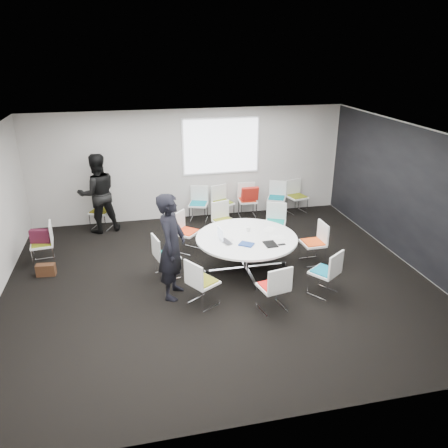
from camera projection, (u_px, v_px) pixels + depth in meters
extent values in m
cube|color=black|center=(218.00, 281.00, 8.49)|extent=(8.00, 7.00, 0.04)
cube|color=white|center=(218.00, 135.00, 7.41)|extent=(8.00, 7.00, 0.04)
cube|color=beige|center=(190.00, 165.00, 11.12)|extent=(8.00, 0.04, 2.80)
cube|color=beige|center=(283.00, 325.00, 4.77)|extent=(8.00, 0.04, 2.80)
cube|color=beige|center=(414.00, 197.00, 8.75)|extent=(0.04, 7.00, 2.80)
cube|color=black|center=(413.00, 198.00, 8.74)|extent=(0.01, 6.94, 2.74)
cube|color=silver|center=(246.00, 268.00, 8.85)|extent=(0.90, 0.90, 0.08)
cylinder|color=silver|center=(246.00, 254.00, 8.73)|extent=(0.10, 0.10, 0.65)
cylinder|color=white|center=(247.00, 238.00, 8.60)|extent=(2.00, 2.00, 0.04)
cube|color=white|center=(221.00, 146.00, 11.06)|extent=(1.90, 0.03, 1.35)
cube|color=silver|center=(312.00, 253.00, 9.08)|extent=(0.44, 0.44, 0.42)
cube|color=white|center=(313.00, 243.00, 9.00)|extent=(0.46, 0.48, 0.04)
cube|color=#D04211|center=(313.00, 242.00, 8.99)|extent=(0.40, 0.41, 0.03)
cube|color=white|center=(323.00, 232.00, 8.96)|extent=(0.05, 0.46, 0.42)
cube|color=silver|center=(275.00, 233.00, 10.08)|extent=(0.56, 0.56, 0.42)
cube|color=white|center=(275.00, 224.00, 9.99)|extent=(0.60, 0.59, 0.04)
cube|color=#0A7E72|center=(275.00, 222.00, 9.98)|extent=(0.52, 0.51, 0.03)
cube|color=white|center=(276.00, 211.00, 10.10)|extent=(0.43, 0.22, 0.42)
cube|color=silver|center=(224.00, 231.00, 10.17)|extent=(0.53, 0.53, 0.42)
cube|color=white|center=(224.00, 222.00, 10.08)|extent=(0.57, 0.56, 0.04)
cube|color=olive|center=(224.00, 221.00, 10.07)|extent=(0.50, 0.48, 0.03)
cube|color=white|center=(220.00, 210.00, 10.16)|extent=(0.45, 0.17, 0.42)
cube|color=silver|center=(187.00, 242.00, 9.60)|extent=(0.59, 0.59, 0.42)
cube|color=white|center=(187.00, 233.00, 9.52)|extent=(0.63, 0.64, 0.04)
cube|color=red|center=(187.00, 231.00, 9.50)|extent=(0.55, 0.55, 0.03)
cube|color=white|center=(179.00, 221.00, 9.52)|extent=(0.33, 0.37, 0.42)
cube|color=silver|center=(168.00, 266.00, 8.56)|extent=(0.51, 0.51, 0.42)
cube|color=white|center=(167.00, 256.00, 8.47)|extent=(0.54, 0.55, 0.04)
cube|color=#087D6E|center=(167.00, 254.00, 8.46)|extent=(0.47, 0.48, 0.03)
cube|color=white|center=(156.00, 247.00, 8.29)|extent=(0.15, 0.45, 0.42)
cube|color=silver|center=(203.00, 294.00, 7.62)|extent=(0.58, 0.58, 0.42)
cube|color=white|center=(203.00, 282.00, 7.53)|extent=(0.62, 0.62, 0.04)
cube|color=#6B6C15|center=(203.00, 281.00, 7.52)|extent=(0.53, 0.54, 0.03)
cube|color=white|center=(194.00, 275.00, 7.31)|extent=(0.28, 0.41, 0.42)
cube|color=silver|center=(272.00, 299.00, 7.47)|extent=(0.50, 0.50, 0.42)
cube|color=white|center=(273.00, 287.00, 7.38)|extent=(0.54, 0.52, 0.04)
cube|color=red|center=(273.00, 285.00, 7.37)|extent=(0.47, 0.45, 0.03)
cube|color=white|center=(280.00, 281.00, 7.12)|extent=(0.46, 0.13, 0.42)
cube|color=silver|center=(323.00, 283.00, 7.95)|extent=(0.58, 0.58, 0.42)
cube|color=white|center=(324.00, 272.00, 7.86)|extent=(0.63, 0.62, 0.04)
cube|color=#0B6781|center=(324.00, 271.00, 7.85)|extent=(0.55, 0.54, 0.03)
cube|color=white|center=(336.00, 265.00, 7.64)|extent=(0.40, 0.29, 0.42)
cube|color=silver|center=(199.00, 213.00, 11.27)|extent=(0.53, 0.53, 0.42)
cube|color=white|center=(198.00, 204.00, 11.18)|extent=(0.58, 0.57, 0.04)
cube|color=#0C7689|center=(198.00, 203.00, 11.17)|extent=(0.50, 0.49, 0.03)
cube|color=white|center=(199.00, 193.00, 11.29)|extent=(0.45, 0.18, 0.42)
cube|color=silver|center=(223.00, 212.00, 11.36)|extent=(0.54, 0.54, 0.42)
cube|color=white|center=(223.00, 203.00, 11.27)|extent=(0.59, 0.58, 0.04)
cube|color=#5E6D17|center=(223.00, 202.00, 11.26)|extent=(0.51, 0.50, 0.03)
cube|color=white|center=(219.00, 193.00, 11.34)|extent=(0.44, 0.20, 0.42)
cube|color=silver|center=(247.00, 209.00, 11.53)|extent=(0.44, 0.44, 0.42)
cube|color=white|center=(248.00, 201.00, 11.44)|extent=(0.49, 0.47, 0.04)
cube|color=red|center=(248.00, 200.00, 11.43)|extent=(0.42, 0.40, 0.03)
cube|color=white|center=(246.00, 190.00, 11.55)|extent=(0.46, 0.06, 0.42)
cube|color=silver|center=(276.00, 207.00, 11.69)|extent=(0.56, 0.56, 0.42)
cube|color=white|center=(277.00, 199.00, 11.60)|extent=(0.60, 0.59, 0.04)
cube|color=#097182|center=(277.00, 198.00, 11.59)|extent=(0.52, 0.51, 0.03)
cube|color=white|center=(278.00, 188.00, 11.70)|extent=(0.43, 0.22, 0.42)
cube|color=silver|center=(297.00, 205.00, 11.81)|extent=(0.51, 0.51, 0.42)
cube|color=white|center=(297.00, 197.00, 11.72)|extent=(0.55, 0.54, 0.04)
cube|color=#686E14|center=(297.00, 196.00, 11.71)|extent=(0.48, 0.46, 0.03)
cube|color=white|center=(293.00, 187.00, 11.80)|extent=(0.46, 0.14, 0.42)
cube|color=silver|center=(44.00, 254.00, 9.05)|extent=(0.47, 0.47, 0.42)
cube|color=white|center=(42.00, 244.00, 8.96)|extent=(0.49, 0.51, 0.04)
cube|color=olive|center=(42.00, 243.00, 8.95)|extent=(0.43, 0.44, 0.03)
cube|color=white|center=(51.00, 233.00, 8.94)|extent=(0.09, 0.46, 0.42)
cube|color=silver|center=(101.00, 220.00, 10.79)|extent=(0.55, 0.55, 0.42)
cube|color=white|center=(100.00, 212.00, 10.70)|extent=(0.60, 0.59, 0.04)
cube|color=#6A6514|center=(100.00, 211.00, 10.69)|extent=(0.52, 0.51, 0.03)
cube|color=white|center=(103.00, 200.00, 10.80)|extent=(0.44, 0.22, 0.42)
imported|color=black|center=(172.00, 246.00, 7.62)|extent=(0.70, 0.83, 1.95)
imported|color=black|center=(98.00, 193.00, 10.37)|extent=(1.09, 0.95, 1.92)
imported|color=#333338|center=(228.00, 241.00, 8.38)|extent=(0.29, 0.36, 0.02)
cube|color=silver|center=(220.00, 234.00, 8.41)|extent=(0.06, 0.30, 0.22)
cube|color=black|center=(270.00, 244.00, 8.26)|extent=(0.23, 0.31, 0.02)
cube|color=navy|center=(246.00, 244.00, 8.25)|extent=(0.33, 0.32, 0.03)
cube|color=white|center=(269.00, 229.00, 8.94)|extent=(0.36, 0.36, 0.00)
cube|color=white|center=(277.00, 237.00, 8.57)|extent=(0.33, 0.25, 0.00)
cylinder|color=white|center=(248.00, 229.00, 8.83)|extent=(0.08, 0.08, 0.09)
cube|color=black|center=(282.00, 244.00, 8.26)|extent=(0.15, 0.08, 0.01)
cube|color=#451223|center=(40.00, 236.00, 8.89)|extent=(0.42, 0.22, 0.28)
cube|color=#3D2213|center=(46.00, 270.00, 8.61)|extent=(0.37, 0.19, 0.24)
cube|color=#A61D14|center=(250.00, 194.00, 11.15)|extent=(0.45, 0.18, 0.36)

